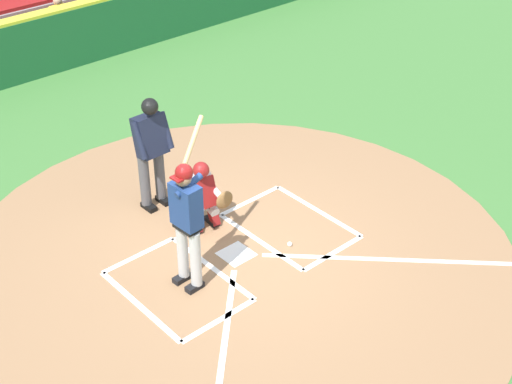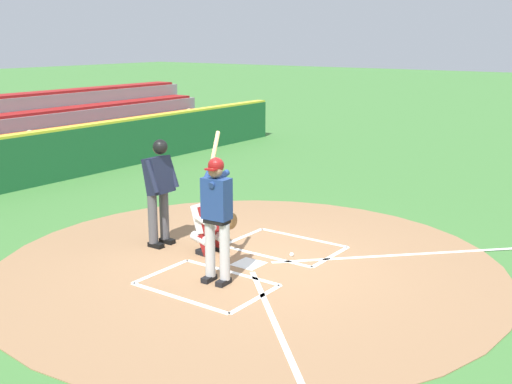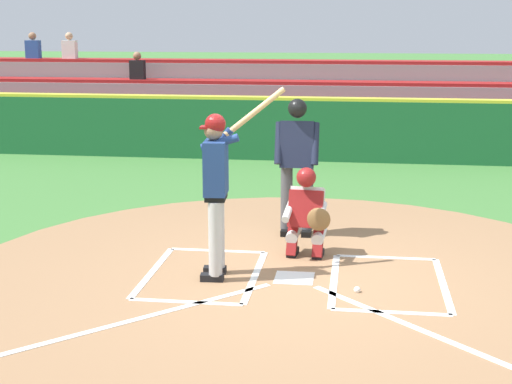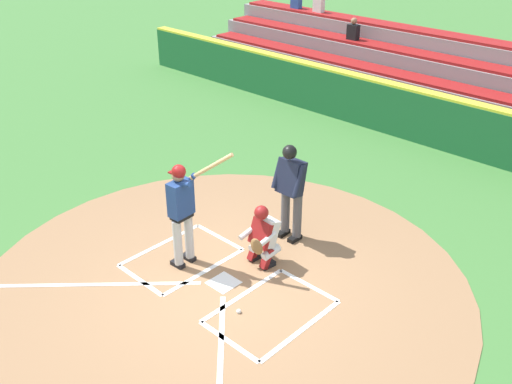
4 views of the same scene
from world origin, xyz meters
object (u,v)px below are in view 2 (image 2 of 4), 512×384
object	(u,v)px
catcher	(210,219)
baseball	(292,255)
plate_umpire	(159,185)
batter	(216,210)

from	to	relation	value
catcher	baseball	xyz separation A→B (m)	(-0.63, 1.20, -0.55)
catcher	plate_umpire	size ratio (longest dim) A/B	0.61
batter	catcher	distance (m)	1.40
catcher	baseball	bearing A→B (deg)	117.74
batter	plate_umpire	xyz separation A→B (m)	(-0.74, -1.85, -0.02)
batter	plate_umpire	size ratio (longest dim) A/B	1.14
baseball	catcher	bearing A→B (deg)	-62.26
catcher	baseball	world-z (taller)	catcher
batter	catcher	world-z (taller)	batter
batter	baseball	distance (m)	1.92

